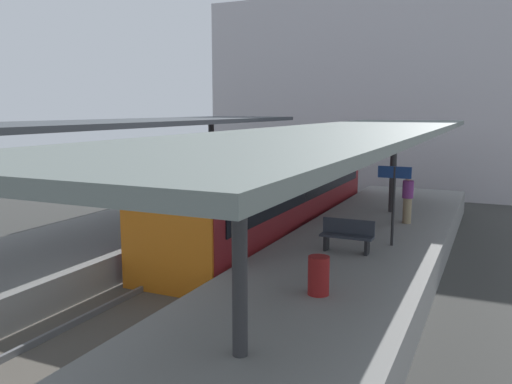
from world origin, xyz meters
TOP-DOWN VIEW (x-y plane):
  - ground_plane at (0.00, 0.00)m, footprint 80.00×80.00m
  - platform_left at (-3.80, 0.00)m, footprint 4.40×28.00m
  - platform_right at (3.80, 0.00)m, footprint 4.40×28.00m
  - track_ballast at (0.00, 0.00)m, footprint 3.20×28.00m
  - rail_near_side at (-0.72, 0.00)m, footprint 0.08×28.00m
  - rail_far_side at (0.72, 0.00)m, footprint 0.08×28.00m
  - commuter_train at (0.00, 5.57)m, footprint 2.78×13.88m
  - canopy_left at (-3.80, 1.40)m, footprint 4.18×21.00m
  - canopy_right at (3.80, 1.40)m, footprint 4.18×21.00m
  - platform_bench at (3.74, 1.62)m, footprint 1.40×0.41m
  - platform_sign at (4.71, 2.78)m, footprint 0.90×0.08m
  - litter_bin at (4.06, -1.82)m, footprint 0.44×0.44m
  - passenger_near_bench at (4.62, 5.91)m, footprint 0.36×0.36m
  - station_building_backdrop at (0.06, 20.00)m, footprint 18.00×6.00m

SIDE VIEW (x-z plane):
  - ground_plane at x=0.00m, z-range 0.00..0.00m
  - track_ballast at x=0.00m, z-range 0.00..0.20m
  - rail_near_side at x=-0.72m, z-range 0.20..0.34m
  - rail_far_side at x=0.72m, z-range 0.20..0.34m
  - platform_left at x=-3.80m, z-range 0.00..1.00m
  - platform_right at x=3.80m, z-range 0.00..1.00m
  - litter_bin at x=4.06m, z-range 1.00..1.80m
  - platform_bench at x=3.74m, z-range 1.03..1.89m
  - commuter_train at x=0.00m, z-range 0.18..3.28m
  - passenger_near_bench at x=4.62m, z-range 1.03..2.68m
  - platform_sign at x=4.71m, z-range 1.52..3.73m
  - canopy_right at x=3.80m, z-range 2.52..5.80m
  - canopy_left at x=-3.80m, z-range 2.57..5.96m
  - station_building_backdrop at x=0.06m, z-range 0.00..11.00m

